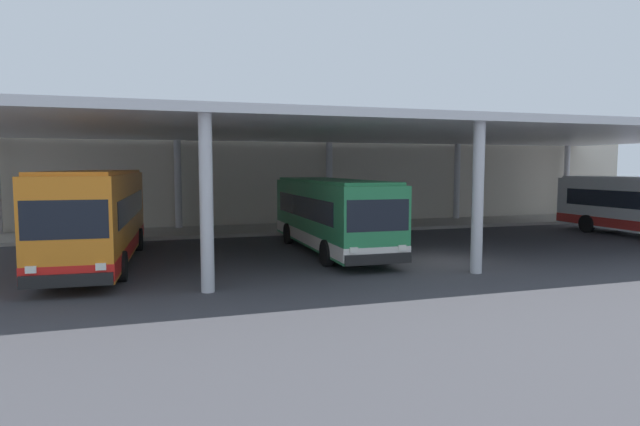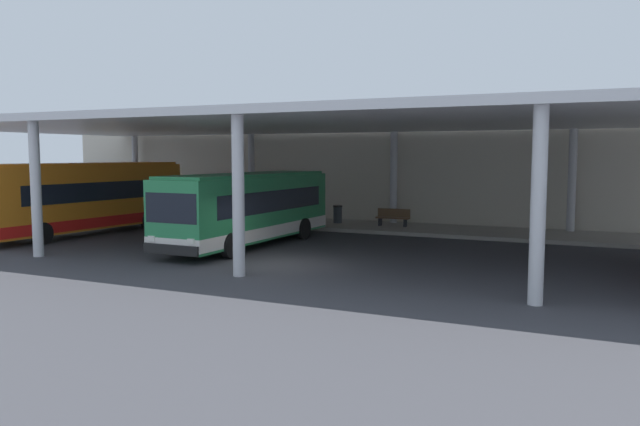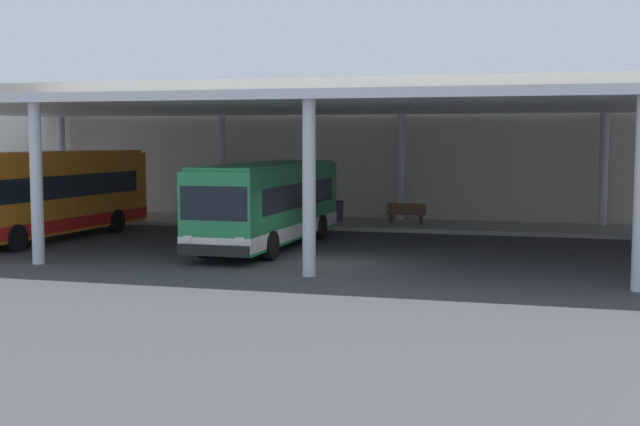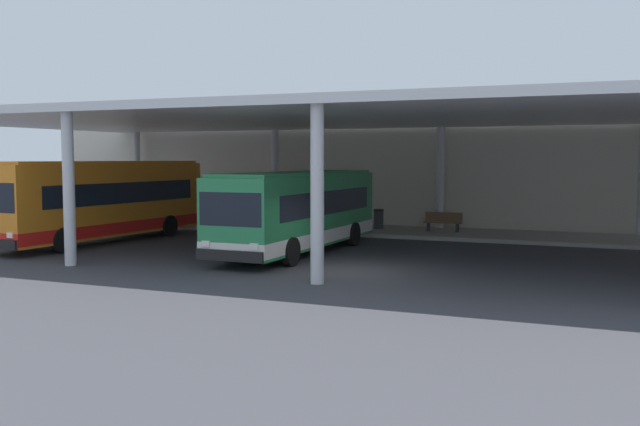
{
  "view_description": "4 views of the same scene",
  "coord_description": "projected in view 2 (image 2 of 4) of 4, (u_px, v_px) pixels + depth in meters",
  "views": [
    {
      "loc": [
        -10.83,
        -18.34,
        3.72
      ],
      "look_at": [
        -3.6,
        4.18,
        1.66
      ],
      "focal_mm": 29.86,
      "sensor_mm": 36.0,
      "label": 1
    },
    {
      "loc": [
        10.89,
        -19.53,
        3.97
      ],
      "look_at": [
        0.14,
        3.48,
        1.58
      ],
      "focal_mm": 34.71,
      "sensor_mm": 36.0,
      "label": 2
    },
    {
      "loc": [
        6.82,
        -26.16,
        4.13
      ],
      "look_at": [
        -0.95,
        2.2,
        1.46
      ],
      "focal_mm": 46.74,
      "sensor_mm": 36.0,
      "label": 3
    },
    {
      "loc": [
        7.93,
        -21.41,
        3.7
      ],
      "look_at": [
        -3.0,
        4.95,
        1.47
      ],
      "focal_mm": 39.42,
      "sensor_mm": 36.0,
      "label": 4
    }
  ],
  "objects": [
    {
      "name": "bus_second_bay",
      "position": [
        249.0,
        208.0,
        26.98
      ],
      "size": [
        2.83,
        10.56,
        3.17
      ],
      "color": "#28844C",
      "rests_on": "ground"
    },
    {
      "name": "station_building_facade",
      "position": [
        402.0,
        162.0,
        35.77
      ],
      "size": [
        48.0,
        1.6,
        7.15
      ],
      "primitive_type": "cube",
      "color": "beige",
      "rests_on": "ground"
    },
    {
      "name": "canopy_shelter",
      "position": [
        337.0,
        125.0,
        27.04
      ],
      "size": [
        40.0,
        17.0,
        5.55
      ],
      "color": "silver",
      "rests_on": "ground"
    },
    {
      "name": "trash_bin",
      "position": [
        338.0,
        214.0,
        34.46
      ],
      "size": [
        0.52,
        0.52,
        0.98
      ],
      "color": "#33383D",
      "rests_on": "platform_kerb"
    },
    {
      "name": "ground_plane",
      "position": [
        276.0,
        264.0,
        22.58
      ],
      "size": [
        200.0,
        200.0,
        0.0
      ],
      "primitive_type": "plane",
      "color": "#3D3D42"
    },
    {
      "name": "bench_waiting",
      "position": [
        393.0,
        217.0,
        32.95
      ],
      "size": [
        1.8,
        0.45,
        0.92
      ],
      "color": "brown",
      "rests_on": "platform_kerb"
    },
    {
      "name": "bus_nearest_bay",
      "position": [
        85.0,
        198.0,
        30.82
      ],
      "size": [
        3.21,
        11.46,
        3.57
      ],
      "color": "orange",
      "rests_on": "ground"
    },
    {
      "name": "platform_kerb",
      "position": [
        383.0,
        227.0,
        33.17
      ],
      "size": [
        42.0,
        4.5,
        0.18
      ],
      "primitive_type": "cube",
      "color": "#A39E93",
      "rests_on": "ground"
    }
  ]
}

